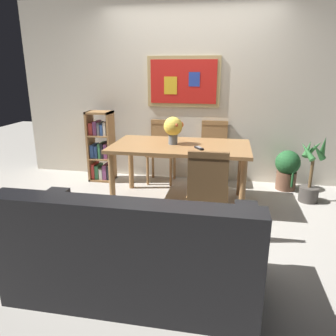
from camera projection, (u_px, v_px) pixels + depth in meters
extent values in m
plane|color=#B7B2A8|center=(175.00, 213.00, 3.83)|extent=(12.00, 12.00, 0.00)
cube|color=beige|center=(191.00, 93.00, 4.75)|extent=(5.20, 0.10, 2.60)
cube|color=tan|center=(183.00, 82.00, 4.66)|extent=(1.05, 0.02, 0.71)
cube|color=red|center=(183.00, 82.00, 4.65)|extent=(0.95, 0.01, 0.61)
cube|color=gold|center=(170.00, 86.00, 4.69)|extent=(0.19, 0.00, 0.25)
cube|color=#263FA5|center=(194.00, 79.00, 4.60)|extent=(0.16, 0.00, 0.20)
cube|color=#9E7042|center=(180.00, 146.00, 3.95)|extent=(1.67, 0.93, 0.04)
cylinder|color=#9E7042|center=(112.00, 182.00, 3.83)|extent=(0.07, 0.07, 0.71)
cylinder|color=#9E7042|center=(242.00, 190.00, 3.57)|extent=(0.07, 0.07, 0.71)
cylinder|color=#9E7042|center=(131.00, 164.00, 4.55)|extent=(0.07, 0.07, 0.71)
cylinder|color=#9E7042|center=(241.00, 170.00, 4.29)|extent=(0.07, 0.07, 0.71)
cube|color=#9E7042|center=(208.00, 193.00, 3.27)|extent=(0.40, 0.40, 0.03)
cube|color=#997A66|center=(208.00, 190.00, 3.26)|extent=(0.36, 0.36, 0.03)
cylinder|color=#9E7042|center=(189.00, 219.00, 3.20)|extent=(0.04, 0.04, 0.42)
cylinder|color=#9E7042|center=(224.00, 222.00, 3.15)|extent=(0.04, 0.04, 0.42)
cylinder|color=#9E7042|center=(193.00, 206.00, 3.52)|extent=(0.04, 0.04, 0.42)
cylinder|color=#9E7042|center=(224.00, 208.00, 3.46)|extent=(0.04, 0.04, 0.42)
cube|color=#9E7042|center=(208.00, 176.00, 3.03)|extent=(0.38, 0.04, 0.46)
cube|color=#9E7042|center=(209.00, 155.00, 2.97)|extent=(0.38, 0.05, 0.06)
cube|color=#9E7042|center=(213.00, 155.00, 4.69)|extent=(0.40, 0.40, 0.03)
cube|color=#997A66|center=(213.00, 153.00, 4.68)|extent=(0.36, 0.36, 0.03)
cylinder|color=#9E7042|center=(224.00, 167.00, 4.89)|extent=(0.04, 0.04, 0.42)
cylinder|color=#9E7042|center=(202.00, 166.00, 4.95)|extent=(0.04, 0.04, 0.42)
cylinder|color=#9E7042|center=(224.00, 174.00, 4.57)|extent=(0.04, 0.04, 0.42)
cylinder|color=#9E7042|center=(200.00, 173.00, 4.63)|extent=(0.04, 0.04, 0.42)
cube|color=#9E7042|center=(214.00, 136.00, 4.79)|extent=(0.38, 0.04, 0.46)
cube|color=#9E7042|center=(215.00, 123.00, 4.73)|extent=(0.38, 0.05, 0.06)
cube|color=#9E7042|center=(161.00, 154.00, 4.78)|extent=(0.40, 0.40, 0.03)
cube|color=#997A66|center=(161.00, 152.00, 4.77)|extent=(0.36, 0.36, 0.03)
cylinder|color=#9E7042|center=(175.00, 166.00, 4.98)|extent=(0.04, 0.04, 0.42)
cylinder|color=#9E7042|center=(153.00, 164.00, 5.04)|extent=(0.04, 0.04, 0.42)
cylinder|color=#9E7042|center=(171.00, 172.00, 4.66)|extent=(0.04, 0.04, 0.42)
cylinder|color=#9E7042|center=(148.00, 171.00, 4.72)|extent=(0.04, 0.04, 0.42)
cube|color=#9E7042|center=(164.00, 135.00, 4.88)|extent=(0.38, 0.04, 0.46)
cube|color=#9E7042|center=(164.00, 122.00, 4.82)|extent=(0.38, 0.05, 0.06)
cube|color=black|center=(137.00, 262.00, 2.51)|extent=(1.80, 0.84, 0.40)
cube|color=black|center=(122.00, 233.00, 2.09)|extent=(1.80, 0.20, 0.44)
cube|color=black|center=(37.00, 217.00, 2.56)|extent=(0.18, 0.80, 0.22)
cube|color=black|center=(247.00, 236.00, 2.28)|extent=(0.18, 0.80, 0.22)
cube|color=#B78C33|center=(68.00, 226.00, 2.32)|extent=(0.32, 0.16, 0.33)
cube|color=#334C72|center=(129.00, 232.00, 2.24)|extent=(0.32, 0.16, 0.33)
cube|color=#9E7042|center=(91.00, 146.00, 4.88)|extent=(0.03, 0.28, 1.04)
cube|color=#9E7042|center=(112.00, 147.00, 4.82)|extent=(0.03, 0.28, 1.04)
cube|color=#9E7042|center=(103.00, 179.00, 5.00)|extent=(0.36, 0.28, 0.03)
cube|color=#9E7042|center=(99.00, 112.00, 4.70)|extent=(0.36, 0.28, 0.03)
cube|color=#9E7042|center=(102.00, 158.00, 4.90)|extent=(0.30, 0.28, 0.02)
cube|color=#9E7042|center=(100.00, 135.00, 4.80)|extent=(0.30, 0.28, 0.02)
cube|color=#B2332D|center=(96.00, 170.00, 4.98)|extent=(0.05, 0.22, 0.23)
cube|color=#337247|center=(99.00, 171.00, 4.97)|extent=(0.05, 0.22, 0.21)
cube|color=beige|center=(103.00, 173.00, 4.97)|extent=(0.05, 0.22, 0.16)
cube|color=#7F3F72|center=(107.00, 171.00, 4.95)|extent=(0.06, 0.22, 0.22)
cube|color=black|center=(110.00, 171.00, 4.94)|extent=(0.04, 0.22, 0.22)
cube|color=#2D4C8C|center=(95.00, 150.00, 4.89)|extent=(0.06, 0.22, 0.20)
cube|color=#2D4C8C|center=(98.00, 151.00, 4.88)|extent=(0.04, 0.22, 0.18)
cube|color=#337247|center=(102.00, 150.00, 4.86)|extent=(0.04, 0.22, 0.22)
cube|color=black|center=(104.00, 150.00, 4.86)|extent=(0.04, 0.22, 0.23)
cube|color=#7F3F72|center=(108.00, 150.00, 4.85)|extent=(0.05, 0.22, 0.22)
cube|color=#B2332D|center=(93.00, 128.00, 4.79)|extent=(0.06, 0.22, 0.17)
cube|color=#7F3F72|center=(97.00, 128.00, 4.77)|extent=(0.05, 0.22, 0.20)
cube|color=#595960|center=(101.00, 128.00, 4.77)|extent=(0.04, 0.22, 0.18)
cube|color=#2D4C8C|center=(104.00, 129.00, 4.76)|extent=(0.04, 0.22, 0.16)
cube|color=beige|center=(107.00, 128.00, 4.75)|extent=(0.04, 0.22, 0.19)
cylinder|color=brown|center=(286.00, 180.00, 4.58)|extent=(0.27, 0.27, 0.25)
cylinder|color=#332319|center=(287.00, 173.00, 4.54)|extent=(0.24, 0.24, 0.02)
sphere|color=#235B2D|center=(288.00, 163.00, 4.50)|extent=(0.34, 0.34, 0.34)
cylinder|color=#235B2D|center=(292.00, 180.00, 4.41)|extent=(0.03, 0.03, 0.21)
cylinder|color=#235B2D|center=(294.00, 177.00, 4.63)|extent=(0.03, 0.03, 0.27)
cylinder|color=#4C4742|center=(308.00, 194.00, 4.16)|extent=(0.24, 0.24, 0.19)
cylinder|color=#332319|center=(309.00, 188.00, 4.13)|extent=(0.21, 0.21, 0.02)
cylinder|color=brown|center=(311.00, 172.00, 4.07)|extent=(0.04, 0.04, 0.40)
cone|color=#2D6B33|center=(324.00, 147.00, 3.95)|extent=(0.11, 0.24, 0.32)
cone|color=#2D6B33|center=(314.00, 148.00, 4.07)|extent=(0.22, 0.11, 0.23)
cone|color=#2D6B33|center=(308.00, 149.00, 4.04)|extent=(0.18, 0.21, 0.22)
cone|color=#2D6B33|center=(307.00, 151.00, 3.94)|extent=(0.21, 0.25, 0.23)
cone|color=#2D6B33|center=(318.00, 151.00, 3.91)|extent=(0.22, 0.13, 0.23)
cylinder|color=slate|center=(173.00, 138.00, 3.95)|extent=(0.11, 0.11, 0.14)
sphere|color=#EACC4C|center=(173.00, 126.00, 3.91)|extent=(0.23, 0.23, 0.23)
sphere|color=#EACC4C|center=(170.00, 124.00, 3.98)|extent=(0.08, 0.08, 0.08)
sphere|color=#D86633|center=(176.00, 125.00, 3.82)|extent=(0.05, 0.05, 0.05)
sphere|color=#D86633|center=(181.00, 125.00, 3.91)|extent=(0.08, 0.08, 0.08)
cube|color=black|center=(199.00, 148.00, 3.73)|extent=(0.12, 0.15, 0.02)
cube|color=gray|center=(199.00, 147.00, 3.73)|extent=(0.08, 0.10, 0.00)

